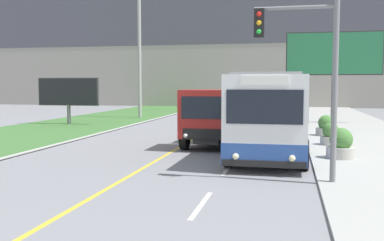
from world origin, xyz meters
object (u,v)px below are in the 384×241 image
billboard_large (334,56)px  billboard_small (68,93)px  planter_round_second (331,135)px  planter_round_near (341,145)px  traffic_light_mast (309,62)px  utility_pole_far (139,48)px  dump_truck (214,118)px  city_bus (272,111)px  planter_round_third (326,127)px

billboard_large → billboard_small: bearing=-166.0°
billboard_small → planter_round_second: bearing=-24.3°
planter_round_near → planter_round_second: (-0.04, 3.73, -0.05)m
traffic_light_mast → planter_round_second: size_ratio=5.36×
utility_pole_far → billboard_large: (14.94, -2.38, -0.97)m
traffic_light_mast → billboard_small: (-15.30, 15.45, -1.18)m
billboard_large → dump_truck: bearing=-115.4°
city_bus → planter_round_near: city_bus is taller
city_bus → dump_truck: size_ratio=1.93×
billboard_small → planter_round_second: (16.62, -7.49, -1.69)m
billboard_small → dump_truck: bearing=-36.9°
city_bus → billboard_small: size_ratio=2.84×
utility_pole_far → planter_round_near: 23.33m
dump_truck → traffic_light_mast: size_ratio=1.23×
planter_round_second → traffic_light_mast: bearing=-99.4°
utility_pole_far → billboard_large: bearing=-9.1°
traffic_light_mast → billboard_small: 21.77m
city_bus → planter_round_third: (2.63, 4.78, -1.06)m
utility_pole_far → planter_round_second: bearing=-46.0°
utility_pole_far → traffic_light_mast: bearing=-60.7°
city_bus → planter_round_near: bearing=-46.0°
planter_round_second → planter_round_third: (0.07, 3.73, 0.04)m
billboard_large → utility_pole_far: bearing=170.9°
dump_truck → traffic_light_mast: traffic_light_mast is taller
dump_truck → traffic_light_mast: bearing=-61.0°
billboard_large → billboard_small: size_ratio=1.48×
billboard_small → planter_round_third: bearing=-12.7°
utility_pole_far → billboard_large: 15.16m
billboard_large → traffic_light_mast: bearing=-97.0°
traffic_light_mast → billboard_large: billboard_large is taller
planter_round_second → utility_pole_far: bearing=134.0°
utility_pole_far → billboard_small: bearing=-112.3°
traffic_light_mast → planter_round_third: 12.11m
planter_round_second → planter_round_third: 3.73m
billboard_large → planter_round_second: (-1.12, -11.93, -4.24)m
city_bus → dump_truck: bearing=-177.7°
billboard_small → planter_round_third: billboard_small is taller
city_bus → planter_round_third: 5.56m
billboard_large → planter_round_near: 16.25m
planter_round_near → planter_round_second: planter_round_near is taller
dump_truck → billboard_small: billboard_small is taller
dump_truck → utility_pole_far: (-8.73, 15.47, 4.45)m
utility_pole_far → dump_truck: bearing=-60.6°
planter_round_near → city_bus: bearing=134.0°
dump_truck → billboard_small: 14.44m
utility_pole_far → planter_round_third: (13.90, -10.58, -5.17)m
utility_pole_far → traffic_light_mast: utility_pole_far is taller
utility_pole_far → city_bus: bearing=-53.8°
planter_round_second → billboard_large: bearing=84.6°
billboard_small → billboard_large: bearing=14.0°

